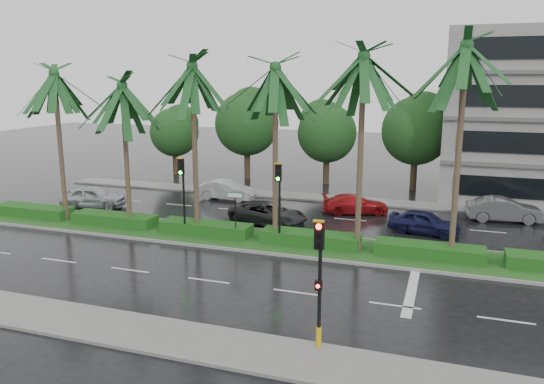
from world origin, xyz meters
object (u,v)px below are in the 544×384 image
(car_silver, at_px, (93,197))
(car_darkgrey, at_px, (268,213))
(street_sign, at_px, (235,204))
(car_blue, at_px, (424,222))
(car_white, at_px, (227,190))
(car_grey, at_px, (504,210))
(car_red, at_px, (355,204))
(signal_near, at_px, (319,279))
(signal_median_left, at_px, (183,185))

(car_silver, xyz_separation_m, car_darkgrey, (12.62, -0.15, -0.06))
(street_sign, relative_size, car_blue, 0.66)
(car_white, bearing_deg, car_grey, -88.73)
(car_darkgrey, distance_m, car_grey, 14.52)
(car_red, bearing_deg, car_darkgrey, 114.11)
(car_white, bearing_deg, car_blue, -105.64)
(car_red, bearing_deg, car_grey, -103.19)
(car_grey, bearing_deg, car_darkgrey, 104.82)
(street_sign, height_order, car_white, street_sign)
(signal_near, relative_size, street_sign, 1.68)
(signal_median_left, relative_size, car_red, 1.02)
(car_darkgrey, bearing_deg, car_grey, -52.20)
(car_white, distance_m, car_grey, 18.50)
(street_sign, relative_size, car_red, 0.61)
(signal_median_left, relative_size, car_grey, 0.98)
(signal_near, bearing_deg, car_darkgrey, 115.33)
(car_grey, bearing_deg, street_sign, 116.54)
(car_white, relative_size, car_darkgrey, 0.86)
(signal_median_left, bearing_deg, signal_near, -44.09)
(signal_median_left, height_order, car_blue, signal_median_left)
(street_sign, bearing_deg, car_grey, 33.35)
(signal_near, distance_m, car_white, 22.29)
(car_silver, relative_size, car_grey, 0.97)
(street_sign, xyz_separation_m, car_silver, (-12.12, 4.01, -1.39))
(street_sign, xyz_separation_m, car_red, (5.00, 8.18, -1.51))
(car_red, xyz_separation_m, car_blue, (4.50, -3.24, 0.05))
(car_blue, relative_size, car_grey, 0.89)
(car_blue, height_order, car_grey, car_grey)
(street_sign, distance_m, car_blue, 10.81)
(car_silver, height_order, car_darkgrey, car_silver)
(car_silver, bearing_deg, car_red, -89.49)
(signal_median_left, height_order, street_sign, signal_median_left)
(signal_near, relative_size, car_grey, 0.98)
(car_red, xyz_separation_m, car_grey, (9.00, 1.03, 0.11))
(signal_median_left, height_order, car_white, signal_median_left)
(car_red, bearing_deg, street_sign, 128.84)
(car_red, bearing_deg, car_silver, 83.96)
(car_white, xyz_separation_m, car_grey, (18.50, 0.08, 0.04))
(signal_near, distance_m, car_darkgrey, 15.30)
(car_silver, relative_size, car_white, 1.02)
(signal_median_left, xyz_separation_m, car_grey, (17.00, 9.40, -2.27))
(street_sign, bearing_deg, car_blue, 27.49)
(car_blue, bearing_deg, car_white, 84.19)
(car_blue, xyz_separation_m, car_grey, (4.50, 4.27, 0.06))
(car_silver, height_order, car_grey, car_silver)
(car_grey, bearing_deg, signal_near, 153.04)
(signal_median_left, height_order, car_grey, signal_median_left)
(signal_near, xyz_separation_m, car_blue, (2.50, 14.81, -1.83))
(street_sign, relative_size, car_grey, 0.59)
(car_silver, bearing_deg, car_white, -69.25)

